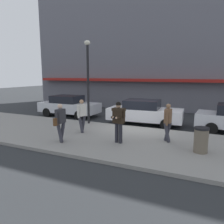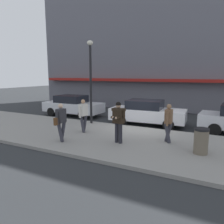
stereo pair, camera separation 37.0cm
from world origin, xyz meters
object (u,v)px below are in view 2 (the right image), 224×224
(trash_bin, at_px, (201,141))
(man_texting_on_phone, at_px, (118,118))
(parked_sedan_near, at_px, (73,105))
(pedestrian_in_light_coat, at_px, (83,114))
(pedestrian_dark_coat, at_px, (168,121))
(pedestrian_with_bag, at_px, (61,120))
(parked_sedan_mid, at_px, (147,112))
(street_lamp_post, at_px, (91,73))

(trash_bin, bearing_deg, man_texting_on_phone, -176.29)
(parked_sedan_near, bearing_deg, trash_bin, -26.16)
(parked_sedan_near, relative_size, pedestrian_in_light_coat, 2.65)
(pedestrian_dark_coat, distance_m, trash_bin, 1.72)
(man_texting_on_phone, distance_m, pedestrian_with_bag, 2.54)
(pedestrian_with_bag, xyz_separation_m, pedestrian_dark_coat, (4.25, 2.00, 0.00))
(parked_sedan_mid, relative_size, pedestrian_dark_coat, 2.71)
(parked_sedan_near, xyz_separation_m, parked_sedan_mid, (5.91, -0.41, 0.00))
(pedestrian_in_light_coat, height_order, pedestrian_with_bag, same)
(pedestrian_dark_coat, relative_size, trash_bin, 1.74)
(parked_sedan_mid, bearing_deg, street_lamp_post, -151.72)
(street_lamp_post, xyz_separation_m, trash_bin, (6.47, -2.58, -2.51))
(parked_sedan_near, distance_m, trash_bin, 10.45)
(pedestrian_in_light_coat, relative_size, pedestrian_dark_coat, 1.00)
(man_texting_on_phone, relative_size, pedestrian_dark_coat, 1.06)
(street_lamp_post, bearing_deg, pedestrian_in_light_coat, -68.44)
(parked_sedan_near, distance_m, parked_sedan_mid, 5.93)
(man_texting_on_phone, relative_size, pedestrian_in_light_coat, 1.06)
(pedestrian_in_light_coat, relative_size, pedestrian_with_bag, 1.00)
(parked_sedan_mid, height_order, man_texting_on_phone, man_texting_on_phone)
(pedestrian_with_bag, height_order, trash_bin, pedestrian_with_bag)
(pedestrian_dark_coat, bearing_deg, pedestrian_in_light_coat, -177.01)
(parked_sedan_mid, relative_size, street_lamp_post, 0.94)
(parked_sedan_mid, height_order, trash_bin, parked_sedan_mid)
(man_texting_on_phone, height_order, pedestrian_in_light_coat, man_texting_on_phone)
(pedestrian_dark_coat, xyz_separation_m, trash_bin, (1.42, -0.84, -0.47))
(man_texting_on_phone, bearing_deg, parked_sedan_mid, 91.90)
(parked_sedan_near, distance_m, pedestrian_with_bag, 6.86)
(parked_sedan_near, xyz_separation_m, man_texting_on_phone, (6.06, -4.82, 0.46))
(street_lamp_post, bearing_deg, parked_sedan_near, 145.12)
(man_texting_on_phone, distance_m, trash_bin, 3.38)
(parked_sedan_mid, bearing_deg, pedestrian_with_bag, -112.41)
(man_texting_on_phone, distance_m, street_lamp_post, 4.62)
(man_texting_on_phone, relative_size, pedestrian_with_bag, 1.06)
(pedestrian_with_bag, bearing_deg, parked_sedan_mid, 67.59)
(pedestrian_in_light_coat, xyz_separation_m, trash_bin, (5.69, -0.62, -0.47))
(man_texting_on_phone, bearing_deg, parked_sedan_near, 141.50)
(parked_sedan_mid, height_order, pedestrian_with_bag, pedestrian_with_bag)
(pedestrian_dark_coat, relative_size, street_lamp_post, 0.35)
(parked_sedan_mid, relative_size, pedestrian_in_light_coat, 2.71)
(parked_sedan_near, height_order, parked_sedan_mid, same)
(parked_sedan_mid, distance_m, street_lamp_post, 4.15)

